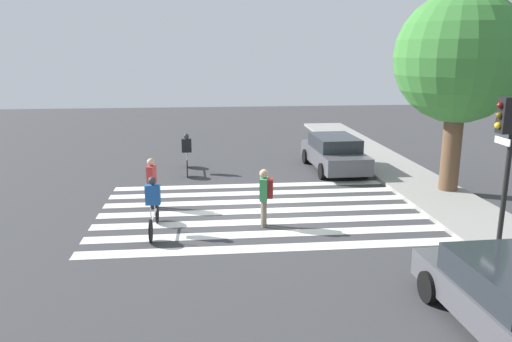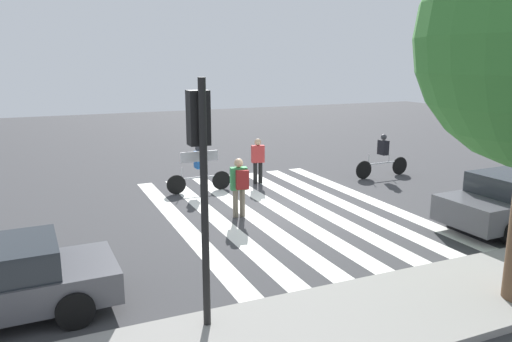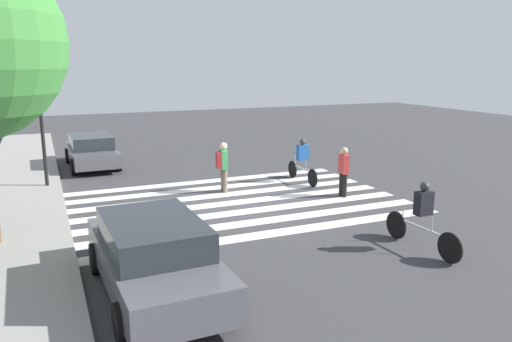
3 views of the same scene
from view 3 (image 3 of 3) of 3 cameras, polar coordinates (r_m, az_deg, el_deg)
ground_plane at (r=15.64m, az=-2.01°, el=-3.59°), size 60.00×60.00×0.00m
sidewalk_curb at (r=14.65m, az=-25.53°, el=-5.64°), size 36.00×2.50×0.14m
crosswalk_stripes at (r=15.63m, az=-2.01°, el=-3.57°), size 6.63×10.00×0.01m
traffic_light at (r=18.21m, az=-23.04°, el=6.94°), size 0.60×0.50×4.11m
pedestrian_adult_tall_backpack at (r=16.65m, az=-3.82°, el=0.88°), size 0.50×0.44×1.69m
pedestrian_adult_yellow_jacket at (r=16.33m, az=9.98°, el=0.25°), size 0.48×0.28×1.63m
cyclist_mid_street at (r=18.12m, az=5.33°, el=1.39°), size 2.22×0.40×1.60m
cyclist_near_curb at (r=12.13m, az=18.53°, el=-4.70°), size 2.42×0.41×1.63m
car_parked_silver_sedan at (r=9.65m, az=-11.60°, el=-9.46°), size 4.66×2.08×1.46m
car_parked_far_curb at (r=21.83m, az=-18.29°, el=2.23°), size 4.30×1.97×1.34m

